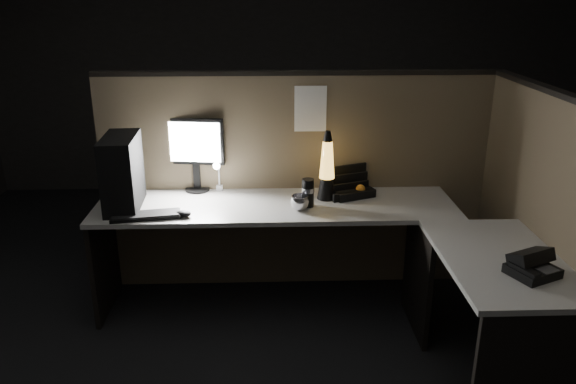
{
  "coord_description": "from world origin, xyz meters",
  "views": [
    {
      "loc": [
        -0.19,
        -2.75,
        2.03
      ],
      "look_at": [
        -0.08,
        0.35,
        0.9
      ],
      "focal_mm": 35.0,
      "sensor_mm": 36.0,
      "label": 1
    }
  ],
  "objects_px": {
    "keyboard": "(146,216)",
    "lava_lamp": "(327,171)",
    "monitor": "(195,147)",
    "pc_tower": "(122,172)",
    "desk_phone": "(531,265)"
  },
  "relations": [
    {
      "from": "monitor",
      "to": "lava_lamp",
      "type": "xyz_separation_m",
      "value": [
        0.86,
        -0.2,
        -0.11
      ]
    },
    {
      "from": "pc_tower",
      "to": "desk_phone",
      "type": "distance_m",
      "value": 2.38
    },
    {
      "from": "desk_phone",
      "to": "keyboard",
      "type": "bearing_deg",
      "value": 134.02
    },
    {
      "from": "keyboard",
      "to": "lava_lamp",
      "type": "relative_size",
      "value": 0.91
    },
    {
      "from": "keyboard",
      "to": "desk_phone",
      "type": "bearing_deg",
      "value": -31.28
    },
    {
      "from": "monitor",
      "to": "keyboard",
      "type": "height_order",
      "value": "monitor"
    },
    {
      "from": "lava_lamp",
      "to": "monitor",
      "type": "bearing_deg",
      "value": 166.82
    },
    {
      "from": "desk_phone",
      "to": "monitor",
      "type": "bearing_deg",
      "value": 119.38
    },
    {
      "from": "pc_tower",
      "to": "lava_lamp",
      "type": "distance_m",
      "value": 1.29
    },
    {
      "from": "monitor",
      "to": "keyboard",
      "type": "bearing_deg",
      "value": -109.96
    },
    {
      "from": "keyboard",
      "to": "lava_lamp",
      "type": "xyz_separation_m",
      "value": [
        1.12,
        0.28,
        0.18
      ]
    },
    {
      "from": "pc_tower",
      "to": "lava_lamp",
      "type": "xyz_separation_m",
      "value": [
        1.28,
        0.1,
        -0.04
      ]
    },
    {
      "from": "pc_tower",
      "to": "desk_phone",
      "type": "height_order",
      "value": "pc_tower"
    },
    {
      "from": "monitor",
      "to": "pc_tower",
      "type": "bearing_deg",
      "value": -136.02
    },
    {
      "from": "pc_tower",
      "to": "keyboard",
      "type": "height_order",
      "value": "pc_tower"
    }
  ]
}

